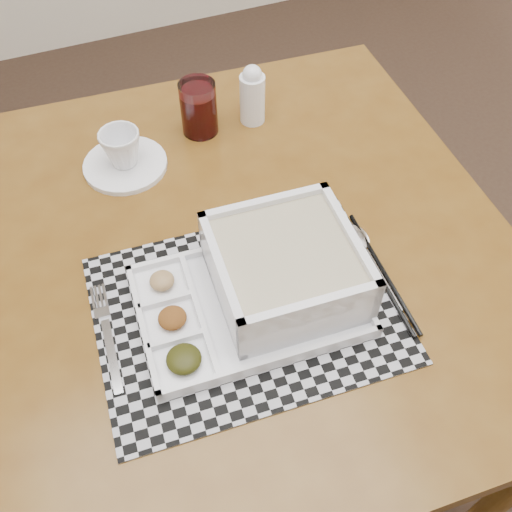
# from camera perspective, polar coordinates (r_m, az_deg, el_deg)

# --- Properties ---
(dining_table) EXTENTS (0.99, 0.99, 0.69)m
(dining_table) POSITION_cam_1_polar(r_m,az_deg,el_deg) (0.97, -3.11, -1.57)
(dining_table) COLOR #593410
(dining_table) RESTS_ON ground
(placemat) EXTENTS (0.46, 0.36, 0.00)m
(placemat) POSITION_cam_1_polar(r_m,az_deg,el_deg) (0.84, -1.03, -5.31)
(placemat) COLOR #AAAAB2
(placemat) RESTS_ON dining_table
(serving_tray) EXTENTS (0.34, 0.24, 0.10)m
(serving_tray) POSITION_cam_1_polar(r_m,az_deg,el_deg) (0.82, 2.02, -2.08)
(serving_tray) COLOR white
(serving_tray) RESTS_ON placemat
(fork) EXTENTS (0.03, 0.19, 0.00)m
(fork) POSITION_cam_1_polar(r_m,az_deg,el_deg) (0.84, -14.77, -7.55)
(fork) COLOR silver
(fork) RESTS_ON placemat
(spoon) EXTENTS (0.04, 0.18, 0.01)m
(spoon) POSITION_cam_1_polar(r_m,az_deg,el_deg) (0.92, 10.41, 1.31)
(spoon) COLOR silver
(spoon) RESTS_ON placemat
(chopsticks) EXTENTS (0.03, 0.24, 0.01)m
(chopsticks) POSITION_cam_1_polar(r_m,az_deg,el_deg) (0.89, 12.33, -1.56)
(chopsticks) COLOR black
(chopsticks) RESTS_ON placemat
(saucer) EXTENTS (0.15, 0.15, 0.01)m
(saucer) POSITION_cam_1_polar(r_m,az_deg,el_deg) (1.06, -12.93, 8.89)
(saucer) COLOR white
(saucer) RESTS_ON dining_table
(cup) EXTENTS (0.09, 0.09, 0.07)m
(cup) POSITION_cam_1_polar(r_m,az_deg,el_deg) (1.04, -13.30, 10.44)
(cup) COLOR white
(cup) RESTS_ON saucer
(juice_glass) EXTENTS (0.07, 0.07, 0.10)m
(juice_glass) POSITION_cam_1_polar(r_m,az_deg,el_deg) (1.09, -5.74, 14.34)
(juice_glass) COLOR white
(juice_glass) RESTS_ON dining_table
(creamer_bottle) EXTENTS (0.05, 0.05, 0.12)m
(creamer_bottle) POSITION_cam_1_polar(r_m,az_deg,el_deg) (1.11, -0.37, 15.80)
(creamer_bottle) COLOR white
(creamer_bottle) RESTS_ON dining_table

